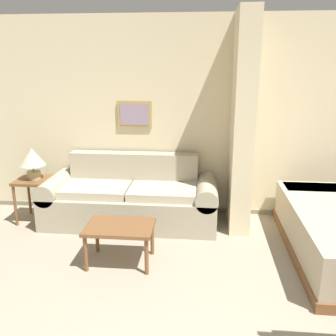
% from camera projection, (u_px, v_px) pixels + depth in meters
% --- Properties ---
extents(wall_back, '(7.20, 0.16, 2.60)m').
position_uv_depth(wall_back, '(214.00, 119.00, 4.92)').
color(wall_back, beige).
rests_on(wall_back, ground_plane).
extents(wall_partition_pillar, '(0.24, 0.73, 2.60)m').
position_uv_depth(wall_partition_pillar, '(242.00, 124.00, 4.48)').
color(wall_partition_pillar, beige).
rests_on(wall_partition_pillar, ground_plane).
extents(couch, '(2.22, 0.84, 0.85)m').
position_uv_depth(couch, '(131.00, 199.00, 4.83)').
color(couch, tan).
rests_on(couch, ground_plane).
extents(coffee_table, '(0.69, 0.49, 0.42)m').
position_uv_depth(coffee_table, '(120.00, 230.00, 3.81)').
color(coffee_table, brown).
rests_on(coffee_table, ground_plane).
extents(side_table, '(0.45, 0.45, 0.57)m').
position_uv_depth(side_table, '(35.00, 186.00, 4.83)').
color(side_table, brown).
rests_on(side_table, ground_plane).
extents(table_lamp, '(0.32, 0.32, 0.40)m').
position_uv_depth(table_lamp, '(32.00, 159.00, 4.73)').
color(table_lamp, tan).
rests_on(table_lamp, side_table).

